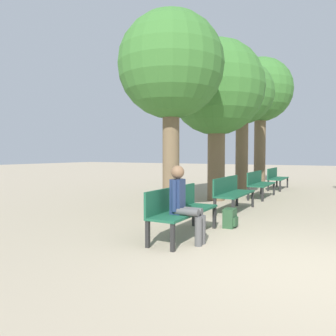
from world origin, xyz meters
name	(u,v)px	position (x,y,z in m)	size (l,w,h in m)	color
ground_plane	(305,269)	(0.00, 0.00, 0.00)	(80.00, 80.00, 0.00)	tan
bench_row_0	(180,207)	(-2.16, 0.71, 0.52)	(0.54, 1.85, 0.88)	#195138
bench_row_1	(232,191)	(-2.16, 3.67, 0.52)	(0.54, 1.85, 0.88)	#195138
bench_row_2	(259,182)	(-2.16, 6.62, 0.52)	(0.54, 1.85, 0.88)	#195138
bench_row_3	(276,177)	(-2.16, 9.58, 0.52)	(0.54, 1.85, 0.88)	#195138
tree_row_0	(171,68)	(-3.21, 2.32, 3.48)	(2.48, 2.48, 4.78)	brown
tree_row_1	(217,89)	(-3.21, 5.35, 3.50)	(2.98, 2.98, 5.05)	brown
tree_row_2	(242,96)	(-3.21, 8.19, 3.74)	(2.43, 2.43, 5.07)	brown
tree_row_3	(260,92)	(-3.21, 11.16, 4.37)	(2.96, 2.96, 5.95)	brown
person_seated	(184,201)	(-1.92, 0.37, 0.69)	(0.59, 0.33, 1.28)	#4C4C4C
backpack	(230,218)	(-1.59, 1.82, 0.19)	(0.25, 0.30, 0.38)	#284C2D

